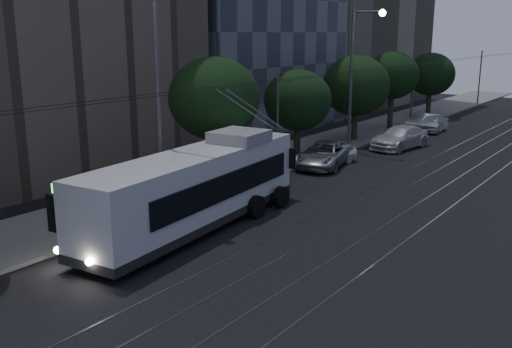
{
  "coord_description": "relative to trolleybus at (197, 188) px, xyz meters",
  "views": [
    {
      "loc": [
        12.35,
        -16.17,
        7.89
      ],
      "look_at": [
        -0.98,
        2.06,
        2.28
      ],
      "focal_mm": 40.0,
      "sensor_mm": 36.0,
      "label": 1
    }
  ],
  "objects": [
    {
      "name": "car_white_c",
      "position": [
        -1.01,
        28.39,
        -0.97
      ],
      "size": [
        3.25,
        4.69,
        1.46
      ],
      "primitive_type": "imported",
      "rotation": [
        0.0,
        0.0,
        -0.43
      ],
      "color": "silver",
      "rests_on": "ground"
    },
    {
      "name": "tree_1",
      "position": [
        -3.6,
        5.39,
        2.94
      ],
      "size": [
        4.67,
        4.67,
        6.76
      ],
      "color": "#2F231A",
      "rests_on": "ground"
    },
    {
      "name": "pickup_silver",
      "position": [
        -1.35,
        12.89,
        -0.96
      ],
      "size": [
        3.51,
        5.7,
        1.47
      ],
      "primitive_type": "imported",
      "rotation": [
        0.0,
        0.0,
        0.21
      ],
      "color": "#A5A8AD",
      "rests_on": "ground"
    },
    {
      "name": "tree_5",
      "position": [
        -3.64,
        37.11,
        2.36
      ],
      "size": [
        4.47,
        4.47,
        6.09
      ],
      "color": "#2F231A",
      "rests_on": "ground"
    },
    {
      "name": "car_white_d",
      "position": [
        -0.52,
        29.16,
        -0.97
      ],
      "size": [
        2.42,
        4.52,
        1.46
      ],
      "primitive_type": "imported",
      "rotation": [
        0.0,
        0.0,
        0.17
      ],
      "color": "silver",
      "rests_on": "ground"
    },
    {
      "name": "car_white_a",
      "position": [
        -1.4,
        13.71,
        -1.08
      ],
      "size": [
        2.6,
        3.93,
        1.24
      ],
      "primitive_type": "imported",
      "rotation": [
        0.0,
        0.0,
        -0.34
      ],
      "color": "white",
      "rests_on": "ground"
    },
    {
      "name": "tree_4",
      "position": [
        -3.6,
        27.96,
        2.77
      ],
      "size": [
        4.28,
        4.28,
        6.42
      ],
      "color": "#2F231A",
      "rests_on": "ground"
    },
    {
      "name": "overhead_wires",
      "position": [
        -2.07,
        19.39,
        1.77
      ],
      "size": [
        2.23,
        90.0,
        6.0
      ],
      "color": "black",
      "rests_on": "ground"
    },
    {
      "name": "car_white_b",
      "position": [
        0.2,
        20.87,
        -0.93
      ],
      "size": [
        2.89,
        5.57,
        1.54
      ],
      "primitive_type": "imported",
      "rotation": [
        0.0,
        0.0,
        -0.14
      ],
      "color": "silver",
      "rests_on": "ground"
    },
    {
      "name": "tram_rails",
      "position": [
        5.4,
        19.39,
        -1.69
      ],
      "size": [
        4.52,
        90.0,
        0.02
      ],
      "color": "gray",
      "rests_on": "ground"
    },
    {
      "name": "tree_3",
      "position": [
        -3.6,
        21.39,
        2.41
      ],
      "size": [
        4.91,
        4.91,
        6.33
      ],
      "color": "#2F231A",
      "rests_on": "ground"
    },
    {
      "name": "sidewalk",
      "position": [
        -4.6,
        19.39,
        -1.63
      ],
      "size": [
        5.0,
        90.0,
        0.15
      ],
      "primitive_type": "cube",
      "color": "gray",
      "rests_on": "ground"
    },
    {
      "name": "ground",
      "position": [
        2.9,
        -0.61,
        -1.7
      ],
      "size": [
        120.0,
        120.0,
        0.0
      ],
      "primitive_type": "plane",
      "color": "black",
      "rests_on": "ground"
    },
    {
      "name": "tree_2",
      "position": [
        -3.6,
        13.39,
        2.09
      ],
      "size": [
        4.23,
        4.23,
        5.71
      ],
      "color": "#2F231A",
      "rests_on": "ground"
    },
    {
      "name": "trolleybus",
      "position": [
        0.0,
        0.0,
        0.0
      ],
      "size": [
        3.72,
        12.42,
        5.63
      ],
      "rotation": [
        0.0,
        0.0,
        0.1
      ],
      "color": "silver",
      "rests_on": "ground"
    },
    {
      "name": "streetlamp_far",
      "position": [
        -1.89,
        17.96,
        4.1
      ],
      "size": [
        2.33,
        0.44,
        9.58
      ],
      "color": "#5B5B5E",
      "rests_on": "ground"
    },
    {
      "name": "streetlamp_near",
      "position": [
        -1.88,
        0.21,
        4.57
      ],
      "size": [
        2.51,
        0.44,
        10.45
      ],
      "color": "#5B5B5E",
      "rests_on": "ground"
    }
  ]
}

